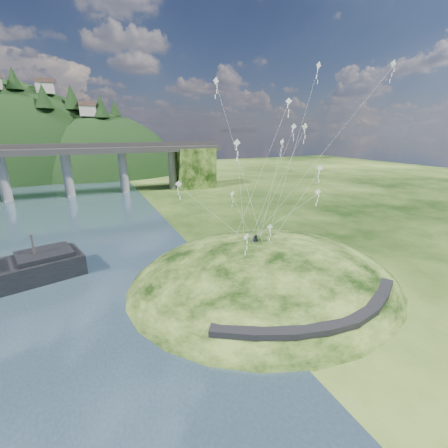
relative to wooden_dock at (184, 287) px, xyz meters
name	(u,v)px	position (x,y,z in m)	size (l,w,h in m)	color
ground	(214,301)	(2.38, -3.88, -0.42)	(320.00, 320.00, 0.00)	black
grass_hill	(264,290)	(10.38, -1.88, -1.92)	(36.00, 32.00, 13.00)	black
footpath	(328,315)	(9.84, -13.62, 1.67)	(22.29, 5.84, 0.83)	black
bridge	(25,165)	(-24.08, 66.18, 9.29)	(160.00, 11.00, 15.00)	#2D2B2B
far_ridge	(5,196)	(-41.20, 118.29, -7.85)	(153.00, 70.00, 94.50)	black
wooden_dock	(184,287)	(0.00, 0.00, 0.00)	(13.08, 7.11, 0.95)	#3D2419
kite_flyers	(255,235)	(9.59, -0.42, 5.46)	(1.15, 1.14, 1.88)	#23272F
kite_swarm	(275,149)	(12.39, 0.31, 15.96)	(20.16, 15.66, 20.26)	white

